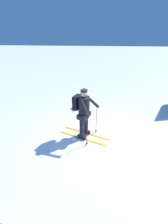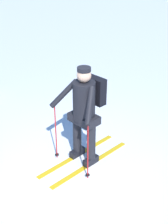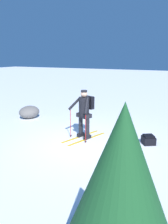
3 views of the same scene
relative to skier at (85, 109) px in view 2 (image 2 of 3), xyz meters
The scene contains 2 objects.
ground_plane 1.11m from the skier, 11.63° to the left, with size 80.00×80.00×0.00m, color white.
skier is the anchor object (origin of this frame).
Camera 2 is at (3.67, 1.82, 3.43)m, focal length 50.00 mm.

